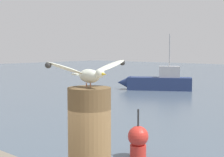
{
  "coord_description": "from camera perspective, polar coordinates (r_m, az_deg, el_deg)",
  "views": [
    {
      "loc": [
        1.24,
        -2.32,
        2.94
      ],
      "look_at": [
        -0.55,
        -0.33,
        2.71
      ],
      "focal_mm": 54.89,
      "sensor_mm": 36.0,
      "label": 1
    }
  ],
  "objects": [
    {
      "name": "channel_buoy",
      "position": [
        9.41,
        4.37,
        -10.23
      ],
      "size": [
        0.56,
        0.56,
        1.33
      ],
      "color": "red",
      "rests_on": "ground_plane"
    },
    {
      "name": "seagull",
      "position": [
        2.5,
        -3.79,
        1.07
      ],
      "size": [
        0.39,
        0.69,
        0.2
      ],
      "color": "tan",
      "rests_on": "mooring_post"
    },
    {
      "name": "boat_navy",
      "position": [
        24.61,
        7.26,
        -0.53
      ],
      "size": [
        4.99,
        3.7,
        3.97
      ],
      "color": "navy",
      "rests_on": "ground_plane"
    }
  ]
}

